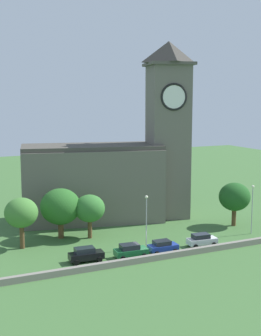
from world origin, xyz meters
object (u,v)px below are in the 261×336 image
object	(u,v)px
car_blue	(163,246)
tree_churchyard	(21,213)
streetlamp_west_mid	(146,214)
tree_by_tower	(60,207)
church	(116,166)
streetlamp_central	(252,202)
tree_riverside_west	(235,197)
tree_riverside_east	(90,209)
car_green	(131,251)
car_white	(202,240)
car_black	(86,254)

from	to	relation	value
car_blue	tree_churchyard	distance (m)	20.39
streetlamp_west_mid	tree_churchyard	size ratio (longest dim) A/B	1.05
car_blue	tree_by_tower	distance (m)	16.98
church	streetlamp_central	world-z (taller)	church
tree_riverside_west	tree_riverside_east	xyz separation A→B (m)	(-24.26, 3.48, -0.29)
car_green	car_white	distance (m)	11.35
streetlamp_west_mid	tree_by_tower	distance (m)	13.75
car_blue	tree_churchyard	size ratio (longest dim) A/B	0.57
car_blue	tree_churchyard	bearing A→B (deg)	150.25
tree_by_tower	church	bearing A→B (deg)	30.40
streetlamp_west_mid	tree_riverside_east	world-z (taller)	streetlamp_west_mid
car_white	streetlamp_west_mid	size ratio (longest dim) A/B	0.58
streetlamp_central	tree_riverside_east	distance (m)	25.31
church	car_blue	size ratio (longest dim) A/B	7.42
car_blue	tree_riverside_west	distance (m)	19.19
car_blue	tree_riverside_west	bearing A→B (deg)	22.16
car_blue	tree_riverside_west	xyz separation A→B (m)	(17.38, 7.08, 4.01)
car_white	tree_riverside_east	world-z (taller)	tree_riverside_east
car_green	streetlamp_central	world-z (taller)	streetlamp_central
streetlamp_west_mid	car_white	bearing A→B (deg)	-17.69
streetlamp_west_mid	tree_riverside_west	world-z (taller)	streetlamp_west_mid
tree_by_tower	tree_churchyard	world-z (taller)	tree_by_tower
car_black	car_blue	bearing A→B (deg)	-5.20
church	car_black	bearing A→B (deg)	-123.39
car_blue	streetlamp_west_mid	xyz separation A→B (m)	(-1.28, 2.55, 4.19)
car_black	church	bearing A→B (deg)	56.61
car_blue	tree_riverside_east	distance (m)	13.14
tree_riverside_west	tree_riverside_east	distance (m)	24.50
streetlamp_west_mid	tree_churchyard	bearing A→B (deg)	155.39
car_white	streetlamp_central	distance (m)	11.49
car_blue	tree_riverside_east	xyz separation A→B (m)	(-6.88, 10.56, 3.72)
car_green	tree_churchyard	world-z (taller)	tree_churchyard
tree_by_tower	tree_riverside_west	distance (m)	28.77
car_green	streetlamp_west_mid	size ratio (longest dim) A/B	0.59
church	tree_riverside_east	size ratio (longest dim) A/B	4.58
streetlamp_central	tree_churchyard	size ratio (longest dim) A/B	1.06
car_black	streetlamp_central	size ratio (longest dim) A/B	0.59
church	car_white	bearing A→B (deg)	-75.36
car_black	streetlamp_central	world-z (taller)	streetlamp_central
car_white	tree_by_tower	distance (m)	21.61
car_blue	church	bearing A→B (deg)	86.07
church	tree_riverside_west	xyz separation A→B (m)	(16.03, -12.48, -4.54)
streetlamp_central	tree_riverside_east	xyz separation A→B (m)	(-23.83, 8.52, -0.52)
tree_by_tower	car_blue	bearing A→B (deg)	-48.64
car_white	streetlamp_central	world-z (taller)	streetlamp_central
car_black	tree_riverside_east	xyz separation A→B (m)	(4.02, 9.56, 3.62)
car_green	car_white	bearing A→B (deg)	0.65
tree_riverside_west	streetlamp_central	bearing A→B (deg)	-94.81
streetlamp_central	tree_riverside_east	size ratio (longest dim) A/B	1.16
car_blue	tree_by_tower	bearing A→B (deg)	131.36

